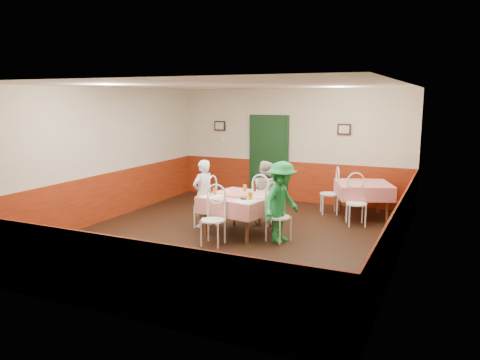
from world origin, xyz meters
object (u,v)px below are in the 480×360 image
at_px(pizza, 238,195).
at_px(glass_b, 250,196).
at_px(wallet, 244,199).
at_px(diner_far, 265,192).
at_px(chair_far, 263,203).
at_px(beer_bottle, 255,187).
at_px(glass_c, 245,188).
at_px(second_table, 363,200).
at_px(chair_second_b, 356,204).
at_px(glass_a, 215,191).
at_px(diner_right, 281,202).
at_px(chair_left, 205,205).
at_px(chair_right, 279,217).
at_px(chair_second_a, 329,194).
at_px(diner_left, 203,194).
at_px(main_table, 240,215).
at_px(chair_near, 213,220).

height_order(pizza, glass_b, glass_b).
relative_size(wallet, diner_far, 0.08).
bearing_deg(chair_far, wallet, 92.93).
distance_m(pizza, beer_bottle, 0.47).
xyz_separation_m(chair_far, glass_c, (-0.22, -0.44, 0.37)).
bearing_deg(second_table, glass_b, -120.95).
bearing_deg(chair_second_b, diner_far, 178.89).
relative_size(chair_far, glass_a, 6.84).
distance_m(chair_second_b, glass_c, 2.33).
bearing_deg(glass_c, diner_right, -29.54).
relative_size(chair_left, chair_right, 1.00).
bearing_deg(second_table, glass_c, -136.29).
xyz_separation_m(chair_right, glass_a, (-1.29, -0.03, 0.38)).
bearing_deg(diner_far, beer_bottle, 97.71).
bearing_deg(chair_right, glass_a, 109.92).
relative_size(chair_far, wallet, 8.18).
distance_m(glass_a, glass_b, 0.81).
distance_m(chair_left, chair_right, 1.70).
height_order(second_table, beer_bottle, beer_bottle).
height_order(chair_left, chair_second_a, same).
height_order(chair_second_b, diner_right, diner_right).
bearing_deg(pizza, chair_far, 79.65).
height_order(chair_right, diner_far, diner_far).
distance_m(chair_right, chair_second_a, 2.46).
bearing_deg(diner_right, beer_bottle, 67.91).
bearing_deg(chair_right, wallet, 126.30).
distance_m(diner_left, diner_right, 1.80).
height_order(second_table, chair_far, chair_far).
bearing_deg(glass_a, chair_second_a, 56.78).
distance_m(chair_far, glass_c, 0.62).
bearing_deg(glass_c, glass_b, -59.07).
height_order(chair_second_a, glass_b, chair_second_a).
bearing_deg(main_table, pizza, -111.46).
xyz_separation_m(diner_left, diner_right, (1.77, -0.30, 0.05)).
bearing_deg(diner_left, chair_left, 100.66).
relative_size(chair_right, chair_second_b, 1.00).
distance_m(chair_second_b, diner_far, 1.89).
relative_size(second_table, glass_a, 8.51).
bearing_deg(diner_far, chair_near, 88.38).
bearing_deg(chair_near, chair_second_b, 44.29).
height_order(wallet, diner_far, diner_far).
xyz_separation_m(second_table, chair_right, (-1.07, -2.44, 0.08)).
distance_m(chair_left, chair_near, 1.20).
distance_m(glass_a, wallet, 0.70).
xyz_separation_m(chair_second_a, pizza, (-1.18, -2.35, 0.33)).
bearing_deg(wallet, chair_second_b, 57.76).
xyz_separation_m(glass_b, beer_bottle, (-0.20, 0.68, 0.03)).
relative_size(chair_near, pizza, 1.91).
relative_size(chair_far, diner_left, 0.66).
distance_m(glass_a, diner_far, 1.23).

